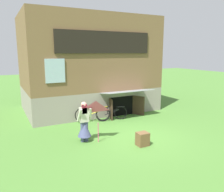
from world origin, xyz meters
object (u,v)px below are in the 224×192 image
Objects in this scene: person at (84,125)px; wooden_crate at (143,139)px; kite at (96,112)px; bicycle_black at (112,113)px; bicycle_yellow at (93,114)px.

wooden_crate is at bearing -17.56° from person.
bicycle_black is (1.95, 2.56, -0.92)m from kite.
person is 3.16× the size of wooden_crate.
bicycle_yellow is (1.24, 2.17, -0.27)m from person.
person is 2.27m from wooden_crate.
kite is 2.99m from bicycle_yellow.
bicycle_yellow is 3.55m from wooden_crate.
bicycle_yellow is (-0.99, 0.13, 0.03)m from bicycle_black.
person is 1.00× the size of kite.
kite is (0.28, -0.53, 0.62)m from person.
person reaches higher than bicycle_black.
kite is at bearing -113.55° from bicycle_black.
kite reaches higher than bicycle_yellow.
person is 1.01× the size of bicycle_black.
kite is 0.93× the size of bicycle_yellow.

